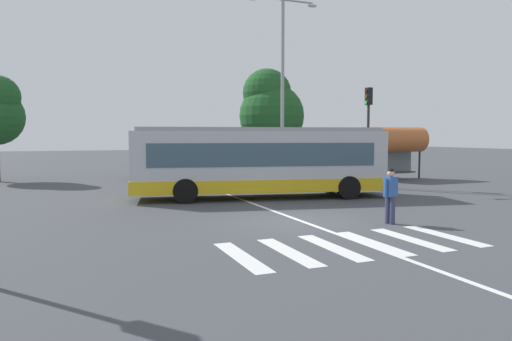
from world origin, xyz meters
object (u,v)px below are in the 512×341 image
traffic_light_far_corner (368,121)px  twin_arm_street_lamp (283,72)px  parked_car_teal (193,166)px  pedestrian_crossing_street (390,193)px  city_transit_bus (260,162)px  bus_stop_shelter (392,141)px  parked_car_red (152,167)px  parked_car_black (232,165)px  background_tree_right (270,109)px

traffic_light_far_corner → twin_arm_street_lamp: size_ratio=0.50×
parked_car_teal → twin_arm_street_lamp: size_ratio=0.44×
pedestrian_crossing_street → twin_arm_street_lamp: twin_arm_street_lamp is taller
city_transit_bus → bus_stop_shelter: (10.80, 4.69, 0.83)m
city_transit_bus → parked_car_red: bearing=104.0°
city_transit_bus → parked_car_black: 11.42m
pedestrian_crossing_street → parked_car_red: pedestrian_crossing_street is taller
twin_arm_street_lamp → pedestrian_crossing_street: bearing=-100.1°
parked_car_teal → twin_arm_street_lamp: twin_arm_street_lamp is taller
city_transit_bus → background_tree_right: background_tree_right is taller
pedestrian_crossing_street → traffic_light_far_corner: size_ratio=0.33×
pedestrian_crossing_street → background_tree_right: bearing=76.8°
parked_car_red → parked_car_teal: 2.57m
pedestrian_crossing_street → traffic_light_far_corner: 10.94m
parked_car_red → background_tree_right: background_tree_right is taller
parked_car_red → parked_car_teal: (2.56, -0.28, 0.00)m
city_transit_bus → parked_car_black: (2.56, 11.10, -0.82)m
pedestrian_crossing_street → parked_car_teal: 17.99m
parked_car_red → parked_car_teal: same height
parked_car_black → twin_arm_street_lamp: bearing=-80.1°
bus_stop_shelter → traffic_light_far_corner: bearing=-143.9°
background_tree_right → parked_car_teal: bearing=-166.5°
city_transit_bus → traffic_light_far_corner: traffic_light_far_corner is taller
parked_car_teal → twin_arm_street_lamp: bearing=-55.6°
city_transit_bus → bus_stop_shelter: bus_stop_shelter is taller
parked_car_teal → bus_stop_shelter: size_ratio=1.05×
parked_car_teal → traffic_light_far_corner: 11.76m
background_tree_right → twin_arm_street_lamp: bearing=-108.5°
traffic_light_far_corner → background_tree_right: (-1.07, 10.35, 1.16)m
city_transit_bus → parked_car_teal: size_ratio=2.45×
parked_car_red → traffic_light_far_corner: 13.67m
twin_arm_street_lamp → parked_car_red: bearing=137.5°
parked_car_teal → background_tree_right: bearing=13.5°
pedestrian_crossing_street → parked_car_teal: size_ratio=0.37×
pedestrian_crossing_street → traffic_light_far_corner: traffic_light_far_corner is taller
parked_car_red → traffic_light_far_corner: traffic_light_far_corner is taller
parked_car_black → bus_stop_shelter: bus_stop_shelter is taller
bus_stop_shelter → twin_arm_street_lamp: twin_arm_street_lamp is taller
city_transit_bus → bus_stop_shelter: size_ratio=2.58×
city_transit_bus → pedestrian_crossing_street: size_ratio=6.56×
city_transit_bus → parked_car_teal: (-0.21, 10.80, -0.82)m
pedestrian_crossing_street → bus_stop_shelter: bus_stop_shelter is taller
city_transit_bus → parked_car_red: (-2.77, 11.08, -0.82)m
parked_car_red → parked_car_teal: size_ratio=0.98×
parked_car_red → traffic_light_far_corner: size_ratio=0.86×
parked_car_black → traffic_light_far_corner: traffic_light_far_corner is taller
bus_stop_shelter → twin_arm_street_lamp: size_ratio=0.42×
bus_stop_shelter → twin_arm_street_lamp: bearing=175.5°
city_transit_bus → twin_arm_street_lamp: bearing=55.7°
parked_car_teal → twin_arm_street_lamp: (3.80, -5.54, 5.51)m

